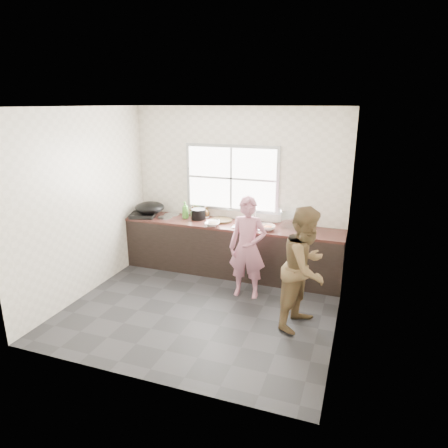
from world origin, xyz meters
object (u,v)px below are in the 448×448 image
(woman, at_px, (248,251))
(bowl_crabs, at_px, (268,228))
(bottle_brown_tall, at_px, (193,211))
(person_side, at_px, (305,268))
(glass_jar, at_px, (193,214))
(bowl_mince, at_px, (212,224))
(bowl_held, at_px, (253,228))
(wok, at_px, (150,208))
(pot_lid_right, at_px, (172,215))
(burner, at_px, (143,215))
(cutting_board, at_px, (221,220))
(pot_lid_left, at_px, (165,218))
(black_pot, at_px, (198,214))
(plate_food, at_px, (202,216))
(bottle_green, at_px, (185,210))
(dish_rack, at_px, (291,217))

(woman, distance_m, bowl_crabs, 0.63)
(bottle_brown_tall, bearing_deg, person_side, -33.90)
(person_side, distance_m, glass_jar, 2.57)
(bowl_mince, relative_size, bowl_held, 1.16)
(wok, relative_size, pot_lid_right, 1.88)
(bowl_crabs, xyz_separation_m, wok, (-2.10, 0.08, 0.13))
(pot_lid_right, bearing_deg, bowl_held, -12.77)
(person_side, distance_m, burner, 3.18)
(cutting_board, relative_size, bowl_crabs, 1.94)
(bowl_held, xyz_separation_m, bottle_brown_tall, (-1.20, 0.42, 0.05))
(person_side, height_order, wok, person_side)
(pot_lid_left, bearing_deg, woman, -20.88)
(person_side, height_order, black_pot, person_side)
(woman, distance_m, pot_lid_left, 1.78)
(person_side, height_order, plate_food, person_side)
(bottle_green, distance_m, burner, 0.76)
(woman, bearing_deg, cutting_board, 128.67)
(person_side, bearing_deg, bowl_held, 60.97)
(plate_food, height_order, bottle_brown_tall, bottle_brown_tall)
(bowl_crabs, relative_size, pot_lid_left, 0.76)
(bowl_crabs, height_order, bottle_green, bottle_green)
(cutting_board, height_order, plate_food, cutting_board)
(woman, xyz_separation_m, pot_lid_left, (-1.66, 0.63, 0.17))
(bowl_mince, relative_size, bowl_crabs, 1.29)
(woman, distance_m, pot_lid_right, 1.85)
(wok, height_order, dish_rack, dish_rack)
(glass_jar, bearing_deg, bowl_mince, -36.61)
(bowl_held, height_order, plate_food, bowl_held)
(person_side, distance_m, pot_lid_right, 2.90)
(person_side, xyz_separation_m, bottle_brown_tall, (-2.16, 1.45, 0.16))
(burner, bearing_deg, bottle_brown_tall, 20.56)
(bowl_held, height_order, dish_rack, dish_rack)
(bottle_green, xyz_separation_m, wok, (-0.63, -0.09, 0.01))
(cutting_board, xyz_separation_m, bottle_green, (-0.64, -0.03, 0.13))
(pot_lid_right, bearing_deg, wok, -148.71)
(bowl_crabs, xyz_separation_m, bowl_held, (-0.21, -0.09, 0.00))
(wok, bearing_deg, bottle_brown_tall, 20.07)
(dish_rack, relative_size, pot_lid_left, 1.55)
(bottle_brown_tall, bearing_deg, glass_jar, -72.22)
(bowl_held, distance_m, pot_lid_left, 1.61)
(bowl_held, distance_m, plate_food, 1.12)
(bowl_crabs, height_order, dish_rack, dish_rack)
(bowl_mince, relative_size, glass_jar, 2.33)
(bowl_crabs, height_order, pot_lid_right, bowl_crabs)
(glass_jar, bearing_deg, plate_food, 22.03)
(person_side, height_order, pot_lid_left, person_side)
(woman, relative_size, bottle_brown_tall, 8.34)
(wok, distance_m, pot_lid_right, 0.40)
(bowl_mince, xyz_separation_m, glass_jar, (-0.51, 0.38, 0.02))
(black_pot, xyz_separation_m, dish_rack, (1.54, 0.16, 0.05))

